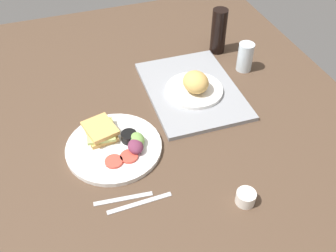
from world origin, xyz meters
TOP-DOWN VIEW (x-y plane):
  - ground_plane at (0.00, 0.00)cm, footprint 190.00×150.00cm
  - serving_tray at (-16.92, 19.14)cm, footprint 45.67×33.92cm
  - bread_plate_near at (-14.43, 19.18)cm, footprint 21.45×21.45cm
  - plate_with_salad at (1.91, -15.26)cm, footprint 30.90×30.90cm
  - drinking_glass at (-23.87, 44.53)cm, footprint 6.18×6.18cm
  - soda_bottle at (-39.86, 39.89)cm, footprint 6.40×6.40cm
  - espresso_cup at (34.75, 14.81)cm, footprint 5.60×5.60cm
  - fork at (22.55, -17.66)cm, footprint 3.18×17.05cm
  - knife at (25.55, -13.66)cm, footprint 1.77×19.02cm

SIDE VIEW (x-z plane):
  - ground_plane at x=0.00cm, z-range -3.00..0.00cm
  - fork at x=22.55cm, z-range 0.00..0.50cm
  - knife at x=25.55cm, z-range 0.00..0.50cm
  - serving_tray at x=-16.92cm, z-range 0.00..1.60cm
  - plate_with_salad at x=1.91cm, z-range -1.08..4.32cm
  - espresso_cup at x=34.75cm, z-range 0.00..4.00cm
  - bread_plate_near at x=-14.43cm, z-range 0.25..8.95cm
  - drinking_glass at x=-23.87cm, z-range 0.00..11.68cm
  - soda_bottle at x=-39.86cm, z-range 0.00..19.19cm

